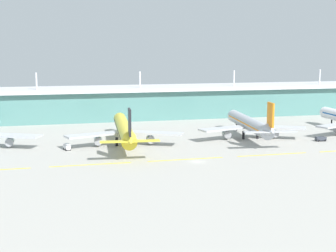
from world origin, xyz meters
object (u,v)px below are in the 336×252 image
Objects in this scene: airliner_far_middle at (250,124)px; pushback_tug at (321,139)px; baggage_cart at (67,147)px; airliner_near_middle at (124,130)px.

airliner_far_middle is 13.98× the size of pushback_tug.
airliner_far_middle is 80.51m from baggage_cart.
airliner_near_middle and airliner_far_middle have the same top height.
pushback_tug is (107.35, -6.90, -0.16)m from baggage_cart.
airliner_near_middle is 16.04× the size of pushback_tug.
airliner_far_middle is at bearing 1.72° from airliner_near_middle.
pushback_tug is at bearing -8.02° from airliner_near_middle.
airliner_near_middle is at bearing 171.98° from pushback_tug.
baggage_cart is (-23.57, -4.91, -5.19)m from airliner_near_middle.
pushback_tug is (27.28, -13.51, -5.35)m from airliner_far_middle.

